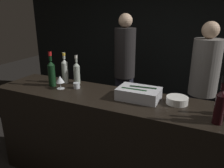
# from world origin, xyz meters

# --- Properties ---
(wall_back_chalkboard) EXTENTS (6.40, 0.06, 2.80)m
(wall_back_chalkboard) POSITION_xyz_m (0.00, 2.73, 1.40)
(wall_back_chalkboard) COLOR black
(wall_back_chalkboard) RESTS_ON ground_plane
(bar_counter) EXTENTS (2.56, 0.60, 1.04)m
(bar_counter) POSITION_xyz_m (0.00, 0.30, 0.52)
(bar_counter) COLOR black
(bar_counter) RESTS_ON ground_plane
(ice_bin_with_bottles) EXTENTS (0.39, 0.26, 0.11)m
(ice_bin_with_bottles) POSITION_xyz_m (0.27, 0.36, 1.10)
(ice_bin_with_bottles) COLOR silver
(ice_bin_with_bottles) RESTS_ON bar_counter
(bowl_white) EXTENTS (0.20, 0.20, 0.06)m
(bowl_white) POSITION_xyz_m (0.62, 0.40, 1.07)
(bowl_white) COLOR silver
(bowl_white) RESTS_ON bar_counter
(wine_glass) EXTENTS (0.09, 0.09, 0.14)m
(wine_glass) POSITION_xyz_m (-0.59, 0.27, 1.14)
(wine_glass) COLOR silver
(wine_glass) RESTS_ON bar_counter
(candle_votive) EXTENTS (0.07, 0.07, 0.06)m
(candle_votive) POSITION_xyz_m (-0.44, 0.36, 1.07)
(candle_votive) COLOR silver
(candle_votive) RESTS_ON bar_counter
(rose_wine_bottle) EXTENTS (0.07, 0.07, 0.36)m
(rose_wine_bottle) POSITION_xyz_m (-0.67, 0.46, 1.19)
(rose_wine_bottle) COLOR #B2B7AD
(rose_wine_bottle) RESTS_ON bar_counter
(red_wine_bottle_black_foil) EXTENTS (0.07, 0.07, 0.37)m
(red_wine_bottle_black_foil) POSITION_xyz_m (0.96, 0.15, 1.19)
(red_wine_bottle_black_foil) COLOR black
(red_wine_bottle_black_foil) RESTS_ON bar_counter
(white_wine_bottle) EXTENTS (0.07, 0.07, 0.33)m
(white_wine_bottle) POSITION_xyz_m (-0.53, 0.50, 1.18)
(white_wine_bottle) COLOR #9EA899
(white_wine_bottle) RESTS_ON bar_counter
(red_wine_bottle_burgundy) EXTENTS (0.08, 0.08, 0.39)m
(red_wine_bottle_burgundy) POSITION_xyz_m (-0.73, 0.31, 1.20)
(red_wine_bottle_burgundy) COLOR black
(red_wine_bottle_burgundy) RESTS_ON bar_counter
(person_in_hoodie) EXTENTS (0.32, 0.32, 1.81)m
(person_in_hoodie) POSITION_xyz_m (-0.38, 1.61, 1.02)
(person_in_hoodie) COLOR black
(person_in_hoodie) RESTS_ON ground_plane
(person_blond_tee) EXTENTS (0.36, 0.36, 1.73)m
(person_blond_tee) POSITION_xyz_m (0.79, 1.45, 0.96)
(person_blond_tee) COLOR black
(person_blond_tee) RESTS_ON ground_plane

